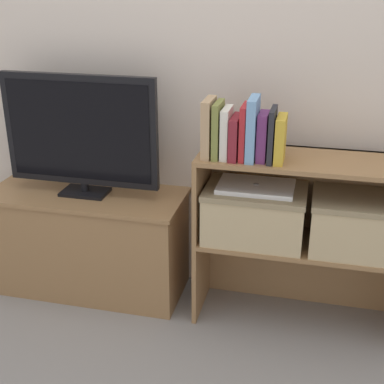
# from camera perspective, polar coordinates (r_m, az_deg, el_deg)

# --- Properties ---
(ground_plane) EXTENTS (16.00, 16.00, 0.00)m
(ground_plane) POSITION_cam_1_polar(r_m,az_deg,el_deg) (2.56, -0.89, -13.72)
(ground_plane) COLOR gray
(wall_back) EXTENTS (10.00, 0.05, 2.40)m
(wall_back) POSITION_cam_1_polar(r_m,az_deg,el_deg) (2.48, 1.38, 15.28)
(wall_back) COLOR beige
(wall_back) RESTS_ON ground_plane
(tv_stand) EXTENTS (0.95, 0.40, 0.52)m
(tv_stand) POSITION_cam_1_polar(r_m,az_deg,el_deg) (2.73, -10.89, -5.18)
(tv_stand) COLOR olive
(tv_stand) RESTS_ON ground_plane
(tv) EXTENTS (0.74, 0.14, 0.57)m
(tv) POSITION_cam_1_polar(r_m,az_deg,el_deg) (2.52, -11.85, 6.19)
(tv) COLOR black
(tv) RESTS_ON tv_stand
(bookshelf_lower_tier) EXTENTS (0.96, 0.33, 0.40)m
(bookshelf_lower_tier) POSITION_cam_1_polar(r_m,az_deg,el_deg) (2.55, 11.83, -7.35)
(bookshelf_lower_tier) COLOR olive
(bookshelf_lower_tier) RESTS_ON ground_plane
(bookshelf_upper_tier) EXTENTS (0.96, 0.33, 0.39)m
(bookshelf_upper_tier) POSITION_cam_1_polar(r_m,az_deg,el_deg) (2.38, 12.58, 0.91)
(bookshelf_upper_tier) COLOR olive
(bookshelf_upper_tier) RESTS_ON bookshelf_lower_tier
(book_tan) EXTENTS (0.04, 0.15, 0.24)m
(book_tan) POSITION_cam_1_polar(r_m,az_deg,el_deg) (2.23, 1.79, 6.87)
(book_tan) COLOR tan
(book_tan) RESTS_ON bookshelf_upper_tier
(book_olive) EXTENTS (0.03, 0.15, 0.23)m
(book_olive) POSITION_cam_1_polar(r_m,az_deg,el_deg) (2.22, 2.78, 6.66)
(book_olive) COLOR olive
(book_olive) RESTS_ON bookshelf_upper_tier
(book_ivory) EXTENTS (0.03, 0.14, 0.21)m
(book_ivory) POSITION_cam_1_polar(r_m,az_deg,el_deg) (2.22, 3.69, 6.32)
(book_ivory) COLOR silver
(book_ivory) RESTS_ON bookshelf_upper_tier
(book_maroon) EXTENTS (0.04, 0.16, 0.18)m
(book_maroon) POSITION_cam_1_polar(r_m,az_deg,el_deg) (2.22, 4.64, 5.84)
(book_maroon) COLOR maroon
(book_maroon) RESTS_ON bookshelf_upper_tier
(book_crimson) EXTENTS (0.02, 0.14, 0.23)m
(book_crimson) POSITION_cam_1_polar(r_m,az_deg,el_deg) (2.20, 5.59, 6.40)
(book_crimson) COLOR #B22328
(book_crimson) RESTS_ON bookshelf_upper_tier
(book_skyblue) EXTENTS (0.04, 0.16, 0.26)m
(book_skyblue) POSITION_cam_1_polar(r_m,az_deg,el_deg) (2.20, 6.49, 6.72)
(book_skyblue) COLOR #709ECC
(book_skyblue) RESTS_ON bookshelf_upper_tier
(book_plum) EXTENTS (0.04, 0.12, 0.20)m
(book_plum) POSITION_cam_1_polar(r_m,az_deg,el_deg) (2.20, 7.56, 5.87)
(book_plum) COLOR #6B2D66
(book_plum) RESTS_ON bookshelf_upper_tier
(book_charcoal) EXTENTS (0.02, 0.15, 0.22)m
(book_charcoal) POSITION_cam_1_polar(r_m,az_deg,el_deg) (2.19, 8.54, 6.05)
(book_charcoal) COLOR #232328
(book_charcoal) RESTS_ON bookshelf_upper_tier
(book_mustard) EXTENTS (0.04, 0.15, 0.19)m
(book_mustard) POSITION_cam_1_polar(r_m,az_deg,el_deg) (2.20, 9.43, 5.59)
(book_mustard) COLOR gold
(book_mustard) RESTS_ON bookshelf_upper_tier
(storage_basket_left) EXTENTS (0.44, 0.30, 0.24)m
(storage_basket_left) POSITION_cam_1_polar(r_m,az_deg,el_deg) (2.37, 6.70, -2.08)
(storage_basket_left) COLOR tan
(storage_basket_left) RESTS_ON bookshelf_lower_tier
(storage_basket_right) EXTENTS (0.44, 0.30, 0.24)m
(storage_basket_right) POSITION_cam_1_polar(r_m,az_deg,el_deg) (2.37, 17.83, -3.09)
(storage_basket_right) COLOR tan
(storage_basket_right) RESTS_ON bookshelf_lower_tier
(laptop) EXTENTS (0.33, 0.22, 0.02)m
(laptop) POSITION_cam_1_polar(r_m,az_deg,el_deg) (2.32, 6.83, 0.59)
(laptop) COLOR white
(laptop) RESTS_ON storage_basket_left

